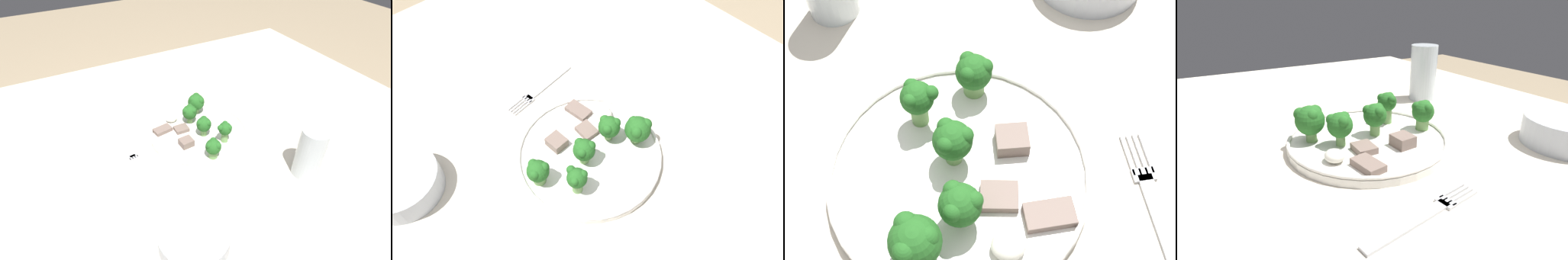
{
  "view_description": "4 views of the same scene",
  "coord_description": "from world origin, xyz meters",
  "views": [
    {
      "loc": [
        0.34,
        0.58,
        1.31
      ],
      "look_at": [
        0.05,
        0.05,
        0.81
      ],
      "focal_mm": 28.0,
      "sensor_mm": 36.0,
      "label": 1
    },
    {
      "loc": [
        -0.25,
        0.27,
        1.37
      ],
      "look_at": [
        0.04,
        0.0,
        0.82
      ],
      "focal_mm": 35.0,
      "sensor_mm": 36.0,
      "label": 2
    },
    {
      "loc": [
        0.04,
        -0.24,
        1.26
      ],
      "look_at": [
        0.05,
        0.04,
        0.82
      ],
      "focal_mm": 50.0,
      "sensor_mm": 36.0,
      "label": 3
    },
    {
      "loc": [
        0.43,
        -0.21,
        0.99
      ],
      "look_at": [
        0.03,
        0.02,
        0.79
      ],
      "focal_mm": 28.0,
      "sensor_mm": 36.0,
      "label": 4
    }
  ],
  "objects": [
    {
      "name": "sauce_dollop",
      "position": [
        0.07,
        -0.06,
        0.79
      ],
      "size": [
        0.03,
        0.03,
        0.02
      ],
      "color": "silver",
      "rests_on": "dinner_plate"
    },
    {
      "name": "meat_slice_front_slice",
      "position": [
        0.08,
        0.05,
        0.79
      ],
      "size": [
        0.03,
        0.03,
        0.02
      ],
      "color": "#756056",
      "rests_on": "dinner_plate"
    },
    {
      "name": "dinner_plate",
      "position": [
        0.03,
        0.02,
        0.77
      ],
      "size": [
        0.27,
        0.27,
        0.02
      ],
      "color": "white",
      "rests_on": "table"
    },
    {
      "name": "meat_slice_middle_slice",
      "position": [
        0.11,
        -0.03,
        0.78
      ],
      "size": [
        0.05,
        0.04,
        0.01
      ],
      "color": "#756056",
      "rests_on": "dinner_plate"
    },
    {
      "name": "broccoli_floret_center_back",
      "position": [
        -0.01,
        -0.07,
        0.81
      ],
      "size": [
        0.05,
        0.05,
        0.06
      ],
      "color": "#709E56",
      "rests_on": "dinner_plate"
    },
    {
      "name": "broccoli_floret_near_rim_left",
      "position": [
        0.04,
        0.12,
        0.81
      ],
      "size": [
        0.04,
        0.04,
        0.05
      ],
      "color": "#709E56",
      "rests_on": "dinner_plate"
    },
    {
      "name": "fork",
      "position": [
        0.22,
        -0.02,
        0.77
      ],
      "size": [
        0.04,
        0.17,
        0.0
      ],
      "color": "silver",
      "rests_on": "table"
    },
    {
      "name": "broccoli_floret_back_left",
      "position": [
        0.03,
        -0.03,
        0.81
      ],
      "size": [
        0.04,
        0.04,
        0.06
      ],
      "color": "#709E56",
      "rests_on": "dinner_plate"
    },
    {
      "name": "table",
      "position": [
        0.0,
        0.0,
        0.67
      ],
      "size": [
        1.34,
        1.06,
        0.77
      ],
      "color": "beige",
      "rests_on": "ground_plane"
    },
    {
      "name": "meat_slice_rear_slice",
      "position": [
        0.07,
        -0.01,
        0.78
      ],
      "size": [
        0.04,
        0.03,
        0.01
      ],
      "color": "#756056",
      "rests_on": "dinner_plate"
    },
    {
      "name": "broccoli_floret_center_left",
      "position": [
        -0.01,
        0.08,
        0.82
      ],
      "size": [
        0.04,
        0.04,
        0.06
      ],
      "color": "#709E56",
      "rests_on": "dinner_plate"
    },
    {
      "name": "broccoli_floret_front_left",
      "position": [
        0.02,
        0.03,
        0.81
      ],
      "size": [
        0.04,
        0.04,
        0.06
      ],
      "color": "#709E56",
      "rests_on": "dinner_plate"
    }
  ]
}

